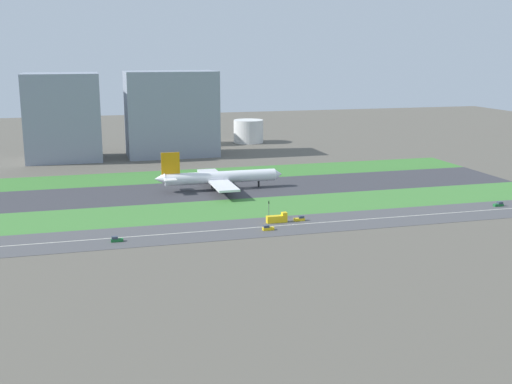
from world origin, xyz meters
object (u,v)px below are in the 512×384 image
object	(u,v)px
traffic_light	(269,208)
terminal_building	(62,117)
truck_0	(277,219)
fuel_tank_west	(201,133)
car_1	(268,228)
car_0	(499,204)
car_2	(300,219)
car_3	(116,239)
airliner	(218,177)
hangar_building	(171,114)
fuel_tank_centre	(248,131)

from	to	relation	value
traffic_light	terminal_building	bearing A→B (deg)	115.67
truck_0	fuel_tank_west	xyz separation A→B (m)	(11.55, 227.00, 7.15)
car_1	car_0	bearing A→B (deg)	-174.83
car_2	truck_0	xyz separation A→B (m)	(-9.57, -0.00, 0.75)
car_3	truck_0	xyz separation A→B (m)	(64.47, 10.00, 0.75)
car_2	fuel_tank_west	distance (m)	227.15
car_1	airliner	bearing A→B (deg)	-87.80
truck_0	hangar_building	size ratio (longest dim) A/B	0.14
hangar_building	fuel_tank_west	size ratio (longest dim) A/B	2.39
truck_0	fuel_tank_west	world-z (taller)	fuel_tank_west
truck_0	fuel_tank_west	size ratio (longest dim) A/B	0.34
car_1	car_0	xyz separation A→B (m)	(110.62, 10.00, 0.00)
car_0	truck_0	distance (m)	103.61
truck_0	car_3	bearing A→B (deg)	-171.18
truck_0	traffic_light	distance (m)	8.50
car_2	fuel_tank_centre	bearing A→B (deg)	80.41
car_1	car_3	bearing A→B (deg)	0.00
traffic_light	fuel_tank_west	size ratio (longest dim) A/B	0.29
car_3	hangar_building	world-z (taller)	hangar_building
car_0	fuel_tank_west	size ratio (longest dim) A/B	0.18
car_3	hangar_building	distance (m)	199.74
airliner	terminal_building	bearing A→B (deg)	123.28
airliner	car_3	world-z (taller)	airliner
car_3	fuel_tank_centre	world-z (taller)	fuel_tank_centre
truck_0	terminal_building	xyz separation A→B (m)	(-84.85, 182.00, 25.55)
car_3	terminal_building	distance (m)	194.86
airliner	car_0	xyz separation A→B (m)	(113.62, -68.00, -5.31)
terminal_building	hangar_building	size ratio (longest dim) A/B	0.93
car_3	car_2	bearing A→B (deg)	-172.31
hangar_building	terminal_building	bearing A→B (deg)	180.00
car_2	car_0	bearing A→B (deg)	0.00
car_0	traffic_light	world-z (taller)	traffic_light
car_0	fuel_tank_centre	distance (m)	233.86
car_1	terminal_building	bearing A→B (deg)	-67.93
hangar_building	fuel_tank_centre	size ratio (longest dim) A/B	2.63
truck_0	fuel_tank_centre	bearing A→B (deg)	78.08
hangar_building	car_3	bearing A→B (deg)	-104.09
traffic_light	terminal_building	distance (m)	194.41
truck_0	terminal_building	size ratio (longest dim) A/B	0.15
car_2	hangar_building	distance (m)	185.75
airliner	terminal_building	xyz separation A→B (m)	(-74.84, 114.00, 20.98)
car_0	hangar_building	size ratio (longest dim) A/B	0.08
airliner	truck_0	distance (m)	68.88
fuel_tank_west	fuel_tank_centre	size ratio (longest dim) A/B	1.10
car_1	fuel_tank_west	bearing A→B (deg)	-94.48
traffic_light	fuel_tank_centre	bearing A→B (deg)	77.35
car_2	hangar_building	size ratio (longest dim) A/B	0.08
car_1	fuel_tank_west	distance (m)	237.86
truck_0	fuel_tank_centre	size ratio (longest dim) A/B	0.38
car_2	fuel_tank_centre	xyz separation A→B (m)	(38.34, 227.00, 7.65)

